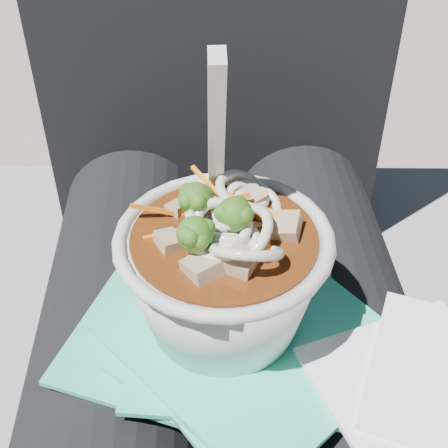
{
  "coord_description": "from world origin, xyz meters",
  "views": [
    {
      "loc": [
        -0.02,
        -0.31,
        0.93
      ],
      "look_at": [
        -0.0,
        -0.01,
        0.69
      ],
      "focal_mm": 50.0,
      "sensor_mm": 36.0,
      "label": 1
    }
  ],
  "objects_px": {
    "lap": "(229,375)",
    "udon_bowl": "(224,267)",
    "plastic_bag": "(232,335)",
    "stone_ledge": "(221,420)",
    "person_body": "(223,272)"
  },
  "relations": [
    {
      "from": "lap",
      "to": "udon_bowl",
      "type": "relative_size",
      "value": 2.46
    },
    {
      "from": "lap",
      "to": "plastic_bag",
      "type": "height_order",
      "value": "plastic_bag"
    },
    {
      "from": "stone_ledge",
      "to": "lap",
      "type": "bearing_deg",
      "value": -90.0
    },
    {
      "from": "udon_bowl",
      "to": "stone_ledge",
      "type": "bearing_deg",
      "value": 88.39
    },
    {
      "from": "person_body",
      "to": "udon_bowl",
      "type": "xyz_separation_m",
      "value": [
        -0.0,
        -0.11,
        0.11
      ]
    },
    {
      "from": "lap",
      "to": "person_body",
      "type": "distance_m",
      "value": 0.1
    },
    {
      "from": "plastic_bag",
      "to": "udon_bowl",
      "type": "xyz_separation_m",
      "value": [
        -0.0,
        0.01,
        0.06
      ]
    },
    {
      "from": "person_body",
      "to": "udon_bowl",
      "type": "bearing_deg",
      "value": -92.5
    },
    {
      "from": "stone_ledge",
      "to": "lap",
      "type": "distance_m",
      "value": 0.33
    },
    {
      "from": "udon_bowl",
      "to": "person_body",
      "type": "bearing_deg",
      "value": 87.5
    },
    {
      "from": "lap",
      "to": "udon_bowl",
      "type": "distance_m",
      "value": 0.13
    },
    {
      "from": "lap",
      "to": "person_body",
      "type": "height_order",
      "value": "person_body"
    },
    {
      "from": "stone_ledge",
      "to": "person_body",
      "type": "distance_m",
      "value": 0.33
    },
    {
      "from": "person_body",
      "to": "stone_ledge",
      "type": "bearing_deg",
      "value": 90.0
    },
    {
      "from": "lap",
      "to": "udon_bowl",
      "type": "xyz_separation_m",
      "value": [
        -0.0,
        -0.01,
        0.13
      ]
    }
  ]
}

